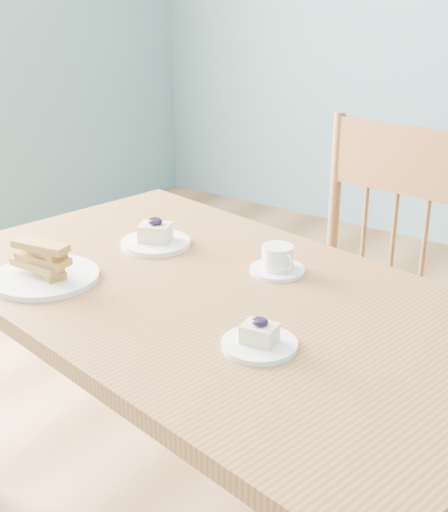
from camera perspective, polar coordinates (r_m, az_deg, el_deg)
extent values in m
cube|color=olive|center=(1.59, -0.45, -3.61)|extent=(1.52, 1.04, 0.04)
cylinder|color=olive|center=(2.39, -5.11, -4.37)|extent=(0.05, 0.05, 0.71)
cube|color=olive|center=(2.11, 10.44, -4.81)|extent=(0.49, 0.47, 0.04)
cylinder|color=olive|center=(2.19, 2.90, -10.87)|extent=(0.04, 0.04, 0.45)
cylinder|color=olive|center=(2.02, 12.20, -14.60)|extent=(0.04, 0.04, 0.45)
cylinder|color=olive|center=(2.46, 8.23, -7.10)|extent=(0.04, 0.04, 0.45)
cylinder|color=olive|center=(2.31, 16.71, -9.98)|extent=(0.04, 0.04, 0.45)
cylinder|color=olive|center=(2.26, 8.87, 4.87)|extent=(0.04, 0.04, 0.52)
cube|color=olive|center=(2.13, 13.96, 7.53)|extent=(0.40, 0.05, 0.20)
cylinder|color=olive|center=(2.25, 11.11, 1.74)|extent=(0.02, 0.02, 0.31)
cylinder|color=olive|center=(2.20, 13.35, 1.15)|extent=(0.02, 0.02, 0.31)
cylinder|color=olive|center=(2.17, 15.68, 0.53)|extent=(0.02, 0.02, 0.31)
cylinder|color=white|center=(1.36, 2.84, -7.08)|extent=(0.15, 0.15, 0.01)
cube|color=beige|center=(1.35, 2.86, -6.20)|extent=(0.07, 0.06, 0.04)
ellipsoid|color=black|center=(1.34, 2.88, -5.25)|extent=(0.03, 0.03, 0.01)
sphere|color=black|center=(1.34, 3.30, -5.32)|extent=(0.01, 0.01, 0.01)
sphere|color=black|center=(1.35, 2.77, -5.09)|extent=(0.01, 0.01, 0.01)
sphere|color=black|center=(1.33, 2.79, -5.44)|extent=(0.01, 0.01, 0.01)
cylinder|color=white|center=(1.85, -5.49, 1.04)|extent=(0.18, 0.18, 0.01)
cube|color=beige|center=(1.84, -5.53, 1.89)|extent=(0.10, 0.09, 0.04)
ellipsoid|color=black|center=(1.83, -5.56, 2.81)|extent=(0.04, 0.04, 0.02)
sphere|color=black|center=(1.82, -5.20, 2.76)|extent=(0.02, 0.02, 0.02)
sphere|color=black|center=(1.84, -5.61, 2.91)|extent=(0.02, 0.02, 0.02)
sphere|color=black|center=(1.82, -5.69, 2.68)|extent=(0.02, 0.02, 0.02)
cylinder|color=white|center=(1.69, 4.28, -1.11)|extent=(0.13, 0.13, 0.01)
cylinder|color=white|center=(1.67, 4.31, -0.08)|extent=(0.10, 0.10, 0.06)
cylinder|color=#997144|center=(1.67, 4.33, 0.63)|extent=(0.06, 0.06, 0.00)
torus|color=white|center=(1.65, 5.10, -0.50)|extent=(0.04, 0.02, 0.04)
cylinder|color=white|center=(1.69, -14.12, -1.63)|extent=(0.25, 0.25, 0.01)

